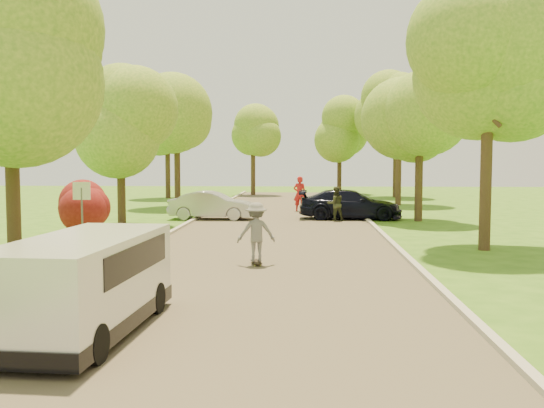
% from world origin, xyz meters
% --- Properties ---
extents(ground, '(100.00, 100.00, 0.00)m').
position_xyz_m(ground, '(0.00, 0.00, 0.00)').
color(ground, '#366518').
rests_on(ground, ground).
extents(road, '(8.00, 60.00, 0.01)m').
position_xyz_m(road, '(0.00, 8.00, 0.01)').
color(road, '#4C4438').
rests_on(road, ground).
extents(curb_left, '(0.18, 60.00, 0.12)m').
position_xyz_m(curb_left, '(-4.05, 8.00, 0.06)').
color(curb_left, '#B2AD9E').
rests_on(curb_left, ground).
extents(curb_right, '(0.18, 60.00, 0.12)m').
position_xyz_m(curb_right, '(4.05, 8.00, 0.06)').
color(curb_right, '#B2AD9E').
rests_on(curb_right, ground).
extents(street_sign, '(0.55, 0.06, 2.17)m').
position_xyz_m(street_sign, '(-5.80, 4.00, 1.56)').
color(street_sign, '#59595E').
rests_on(street_sign, ground).
extents(red_shrub, '(1.70, 1.70, 1.95)m').
position_xyz_m(red_shrub, '(-6.30, 5.50, 1.10)').
color(red_shrub, '#382619').
rests_on(red_shrub, ground).
extents(tree_l_mida, '(4.71, 4.60, 7.39)m').
position_xyz_m(tree_l_mida, '(-6.30, 1.00, 5.17)').
color(tree_l_mida, '#382619').
rests_on(tree_l_mida, ground).
extents(tree_l_midb, '(4.30, 4.20, 6.62)m').
position_xyz_m(tree_l_midb, '(-6.81, 12.00, 4.59)').
color(tree_l_midb, '#382619').
rests_on(tree_l_midb, ground).
extents(tree_l_far, '(4.92, 4.80, 7.79)m').
position_xyz_m(tree_l_far, '(-6.39, 22.00, 5.47)').
color(tree_l_far, '#382619').
rests_on(tree_l_far, ground).
extents(tree_r_mida, '(5.13, 5.00, 7.95)m').
position_xyz_m(tree_r_mida, '(7.02, 5.00, 5.54)').
color(tree_r_mida, '#382619').
rests_on(tree_r_mida, ground).
extents(tree_r_midb, '(4.51, 4.40, 7.01)m').
position_xyz_m(tree_r_midb, '(6.60, 14.00, 4.88)').
color(tree_r_midb, '#382619').
rests_on(tree_r_midb, ground).
extents(tree_r_far, '(5.33, 5.20, 8.34)m').
position_xyz_m(tree_r_far, '(7.23, 24.00, 5.83)').
color(tree_r_far, '#382619').
rests_on(tree_r_far, ground).
extents(tree_bg_a, '(5.12, 5.00, 7.72)m').
position_xyz_m(tree_bg_a, '(-8.78, 30.00, 5.31)').
color(tree_bg_a, '#382619').
rests_on(tree_bg_a, ground).
extents(tree_bg_b, '(5.12, 5.00, 7.95)m').
position_xyz_m(tree_bg_b, '(8.22, 32.00, 5.54)').
color(tree_bg_b, '#382619').
rests_on(tree_bg_b, ground).
extents(tree_bg_c, '(4.92, 4.80, 7.33)m').
position_xyz_m(tree_bg_c, '(-2.79, 34.00, 5.02)').
color(tree_bg_c, '#382619').
rests_on(tree_bg_c, ground).
extents(tree_bg_d, '(5.12, 5.00, 7.72)m').
position_xyz_m(tree_bg_d, '(4.22, 36.00, 5.31)').
color(tree_bg_d, '#382619').
rests_on(tree_bg_d, ground).
extents(minivan, '(1.94, 4.42, 1.61)m').
position_xyz_m(minivan, '(-2.50, -4.73, 0.85)').
color(minivan, silver).
rests_on(minivan, ground).
extents(silver_sedan, '(4.18, 1.70, 1.35)m').
position_xyz_m(silver_sedan, '(-3.30, 14.29, 0.67)').
color(silver_sedan, '#B3B3B8').
rests_on(silver_sedan, ground).
extents(dark_sedan, '(4.97, 2.18, 1.42)m').
position_xyz_m(dark_sedan, '(3.30, 14.73, 0.71)').
color(dark_sedan, black).
rests_on(dark_sedan, ground).
extents(longboard, '(0.38, 0.85, 0.10)m').
position_xyz_m(longboard, '(-0.21, 1.89, 0.09)').
color(longboard, black).
rests_on(longboard, ground).
extents(skateboarder, '(1.13, 0.79, 1.61)m').
position_xyz_m(skateboarder, '(-0.21, 1.89, 0.91)').
color(skateboarder, slate).
rests_on(skateboarder, longboard).
extents(person_striped, '(0.76, 0.55, 1.94)m').
position_xyz_m(person_striped, '(0.85, 18.95, 0.97)').
color(person_striped, '#B41B1C').
rests_on(person_striped, ground).
extents(person_olive, '(0.90, 0.78, 1.61)m').
position_xyz_m(person_olive, '(2.54, 13.74, 0.81)').
color(person_olive, '#2E321E').
rests_on(person_olive, ground).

